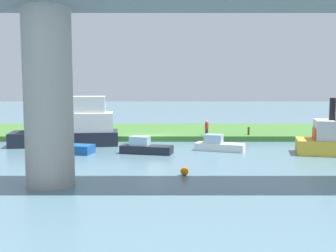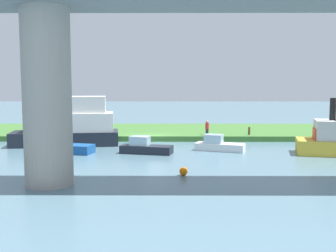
# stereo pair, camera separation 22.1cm
# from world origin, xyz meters

# --- Properties ---
(ground_plane) EXTENTS (160.00, 160.00, 0.00)m
(ground_plane) POSITION_xyz_m (0.00, 0.00, 0.00)
(ground_plane) COLOR slate
(grassy_bank) EXTENTS (80.00, 12.00, 0.50)m
(grassy_bank) POSITION_xyz_m (0.00, -6.00, 0.25)
(grassy_bank) COLOR #427533
(grassy_bank) RESTS_ON ground
(bridge_pylon) EXTENTS (2.55, 2.55, 9.38)m
(bridge_pylon) POSITION_xyz_m (4.80, 16.30, 4.69)
(bridge_pylon) COLOR #9E998E
(bridge_pylon) RESTS_ON ground
(person_on_bank) EXTENTS (0.36, 0.36, 1.39)m
(person_on_bank) POSITION_xyz_m (-5.19, -1.18, 1.20)
(person_on_bank) COLOR #2D334C
(person_on_bank) RESTS_ON grassy_bank
(mooring_post) EXTENTS (0.20, 0.20, 0.75)m
(mooring_post) POSITION_xyz_m (-9.19, -1.19, 0.87)
(mooring_post) COLOR brown
(mooring_post) RESTS_ON grassy_bank
(riverboat_paddlewheel) EXTENTS (9.47, 4.24, 4.67)m
(riverboat_paddlewheel) POSITION_xyz_m (7.18, 2.05, 1.73)
(riverboat_paddlewheel) COLOR #1E232D
(riverboat_paddlewheel) RESTS_ON ground
(houseboat_blue) EXTENTS (4.61, 2.53, 1.46)m
(houseboat_blue) POSITION_xyz_m (6.63, 6.11, 0.52)
(houseboat_blue) COLOR #195199
(houseboat_blue) RESTS_ON ground
(motorboat_red) EXTENTS (4.14, 2.56, 1.30)m
(motorboat_red) POSITION_xyz_m (-5.57, 4.97, 0.46)
(motorboat_red) COLOR white
(motorboat_red) RESTS_ON ground
(skiff_small) EXTENTS (4.21, 2.28, 1.33)m
(skiff_small) POSITION_xyz_m (0.28, 6.28, 0.48)
(skiff_small) COLOR #1E232D
(skiff_small) RESTS_ON ground
(marker_buoy) EXTENTS (0.50, 0.50, 0.50)m
(marker_buoy) POSITION_xyz_m (-2.49, 13.99, 0.25)
(marker_buoy) COLOR orange
(marker_buoy) RESTS_ON ground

